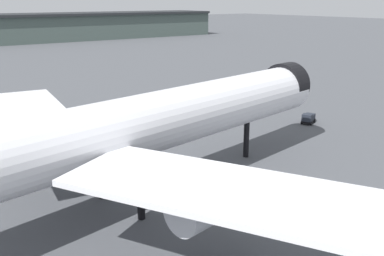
# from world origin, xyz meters

# --- Properties ---
(ground) EXTENTS (900.00, 900.00, 0.00)m
(ground) POSITION_xyz_m (0.00, 0.00, 0.00)
(ground) COLOR #4C4F54
(airliner_near_gate) EXTENTS (65.82, 59.50, 18.62)m
(airliner_near_gate) POSITION_xyz_m (-3.14, 1.37, 8.20)
(airliner_near_gate) COLOR white
(airliner_near_gate) RESTS_ON ground
(terminal_building) EXTENTS (223.75, 39.51, 24.47)m
(terminal_building) POSITION_xyz_m (36.91, 192.20, 7.15)
(terminal_building) COLOR #475651
(terminal_building) RESTS_ON ground
(baggage_tug_wing) EXTENTS (3.57, 2.85, 1.85)m
(baggage_tug_wing) POSITION_xyz_m (36.05, 9.48, 0.97)
(baggage_tug_wing) COLOR black
(baggage_tug_wing) RESTS_ON ground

